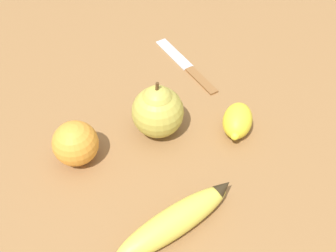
{
  "coord_description": "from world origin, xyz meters",
  "views": [
    {
      "loc": [
        -0.24,
        0.31,
        0.48
      ],
      "look_at": [
        0.07,
        0.03,
        0.03
      ],
      "focal_mm": 42.0,
      "sensor_mm": 36.0,
      "label": 1
    }
  ],
  "objects": [
    {
      "name": "paring_knife",
      "position": [
        0.17,
        -0.12,
        0.0
      ],
      "size": [
        0.19,
        0.05,
        0.01
      ],
      "rotation": [
        0.0,
        0.0,
        4.53
      ],
      "color": "silver",
      "rests_on": "ground_plane"
    },
    {
      "name": "banana",
      "position": [
        -0.06,
        0.13,
        0.02
      ],
      "size": [
        0.06,
        0.19,
        0.04
      ],
      "rotation": [
        0.0,
        0.0,
        4.59
      ],
      "color": "#DBCC4C",
      "rests_on": "ground_plane"
    },
    {
      "name": "pear",
      "position": [
        0.09,
        0.03,
        0.05
      ],
      "size": [
        0.08,
        0.08,
        0.1
      ],
      "color": "#B7AD47",
      "rests_on": "ground_plane"
    },
    {
      "name": "orange",
      "position": [
        0.13,
        0.16,
        0.03
      ],
      "size": [
        0.07,
        0.07,
        0.07
      ],
      "color": "orange",
      "rests_on": "ground_plane"
    },
    {
      "name": "lemon",
      "position": [
        -0.0,
        -0.06,
        0.02
      ],
      "size": [
        0.08,
        0.08,
        0.05
      ],
      "rotation": [
        0.0,
        0.0,
        2.14
      ],
      "color": "yellow",
      "rests_on": "ground_plane"
    },
    {
      "name": "ground_plane",
      "position": [
        0.0,
        0.0,
        0.0
      ],
      "size": [
        3.0,
        3.0,
        0.0
      ],
      "primitive_type": "plane",
      "color": "olive"
    }
  ]
}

